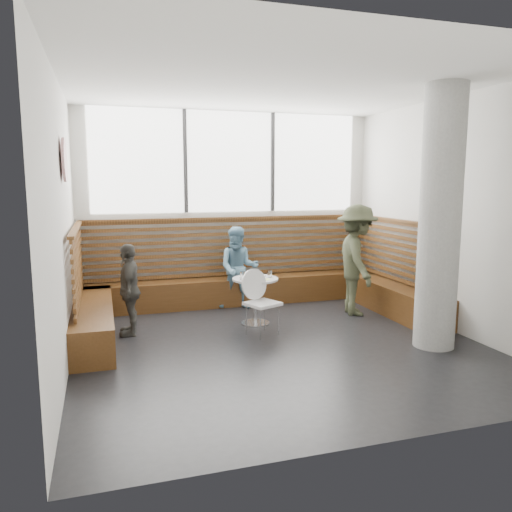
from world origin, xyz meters
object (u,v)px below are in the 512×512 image
object	(u,v)px
cafe_chair	(261,296)
child_left	(129,289)
child_back	(239,268)
cafe_table	(255,291)
adult_man	(357,260)
concrete_column	(440,219)

from	to	relation	value
cafe_chair	child_left	world-z (taller)	child_left
cafe_chair	child_back	distance (m)	1.40
cafe_table	adult_man	size ratio (longest dim) A/B	0.40
child_back	cafe_table	bearing A→B (deg)	-74.46
cafe_chair	cafe_table	bearing A→B (deg)	58.83
concrete_column	adult_man	size ratio (longest dim) A/B	1.87
cafe_table	child_left	distance (m)	1.77
concrete_column	cafe_table	bearing A→B (deg)	139.39
concrete_column	adult_man	bearing A→B (deg)	96.73
adult_man	cafe_chair	bearing A→B (deg)	120.14
child_left	adult_man	bearing A→B (deg)	96.66
concrete_column	child_left	world-z (taller)	concrete_column
cafe_table	cafe_chair	bearing A→B (deg)	-97.57
cafe_chair	child_back	xyz separation A→B (m)	(0.07, 1.39, 0.15)
cafe_chair	child_left	size ratio (longest dim) A/B	0.71
concrete_column	cafe_table	xyz separation A→B (m)	(-1.86, 1.60, -1.11)
concrete_column	child_left	size ratio (longest dim) A/B	2.58
concrete_column	cafe_table	world-z (taller)	concrete_column
cafe_chair	child_back	world-z (taller)	child_back
child_left	child_back	bearing A→B (deg)	123.03
concrete_column	child_left	bearing A→B (deg)	155.76
child_back	child_left	distance (m)	1.98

